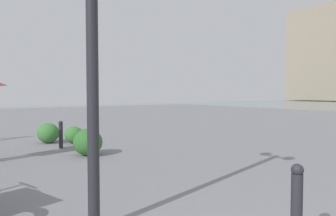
{
  "coord_description": "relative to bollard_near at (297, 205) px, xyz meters",
  "views": [
    {
      "loc": [
        -0.57,
        1.99,
        1.64
      ],
      "look_at": [
        9.31,
        -4.82,
        1.07
      ],
      "focal_mm": 34.67,
      "sensor_mm": 36.0,
      "label": 1
    }
  ],
  "objects": [
    {
      "name": "shrub_wide",
      "position": [
        8.88,
        0.26,
        -0.15
      ],
      "size": [
        0.76,
        0.69,
        0.65
      ],
      "color": "#387533",
      "rests_on": "ground"
    },
    {
      "name": "shrub_round",
      "position": [
        8.35,
        -0.41,
        -0.2
      ],
      "size": [
        0.64,
        0.58,
        0.55
      ],
      "color": "#387533",
      "rests_on": "ground"
    },
    {
      "name": "bollard_near",
      "position": [
        0.0,
        0.0,
        0.0
      ],
      "size": [
        0.13,
        0.13,
        0.9
      ],
      "color": "#232328",
      "rests_on": "ground"
    },
    {
      "name": "bollard_mid",
      "position": [
        7.62,
        0.21,
        -0.05
      ],
      "size": [
        0.13,
        0.13,
        0.82
      ],
      "color": "#232328",
      "rests_on": "ground"
    },
    {
      "name": "building_highrise",
      "position": [
        35.75,
        -65.74,
        9.3
      ],
      "size": [
        15.12,
        11.04,
        19.55
      ],
      "color": "gray",
      "rests_on": "ground"
    },
    {
      "name": "shrub_low",
      "position": [
        6.13,
        -0.04,
        -0.12
      ],
      "size": [
        0.83,
        0.74,
        0.7
      ],
      "color": "#2D6628",
      "rests_on": "ground"
    }
  ]
}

